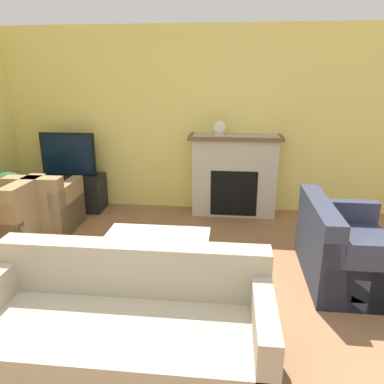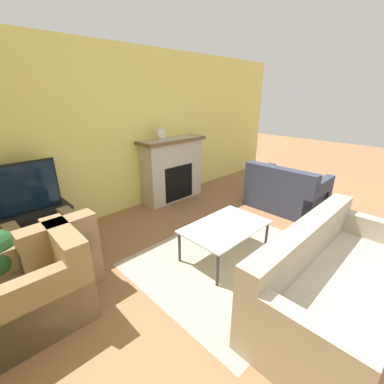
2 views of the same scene
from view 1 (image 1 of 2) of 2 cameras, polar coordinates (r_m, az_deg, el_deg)
name	(u,v)px [view 1 (image 1 of 2)]	position (r m, az deg, el deg)	size (l,w,h in m)	color
wall_back	(181,121)	(5.71, -1.65, 10.76)	(8.29, 0.06, 2.70)	#EADB72
area_rug	(155,281)	(3.95, -5.72, -13.33)	(2.28, 1.89, 0.00)	#B7A88E
fireplace	(234,173)	(5.56, 6.46, 2.82)	(1.33, 0.47, 1.19)	#BCB2A3
tv_stand	(72,192)	(6.09, -17.82, -0.02)	(0.99, 0.43, 0.55)	black
tv	(68,154)	(5.94, -18.36, 5.48)	(0.83, 0.06, 0.65)	black
couch_sectional	(124,331)	(2.86, -10.25, -20.07)	(2.05, 0.91, 0.82)	#9E937F
couch_loveseat	(345,252)	(4.16, 22.26, -8.44)	(0.86, 1.25, 0.82)	#33384C
armchair_by_window	(6,221)	(5.13, -26.47, -4.02)	(0.87, 0.77, 0.82)	#8C704C
armchair_accent	(47,209)	(5.35, -21.26, -2.49)	(0.73, 0.83, 0.82)	#8C704C
coffee_table	(156,241)	(3.87, -5.55, -7.49)	(1.08, 0.69, 0.43)	#333338
potted_plant	(9,193)	(5.54, -26.08, -0.14)	(0.49, 0.49, 0.79)	beige
mantel_clock	(219,127)	(5.44, 4.21, 9.83)	(0.18, 0.07, 0.21)	beige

